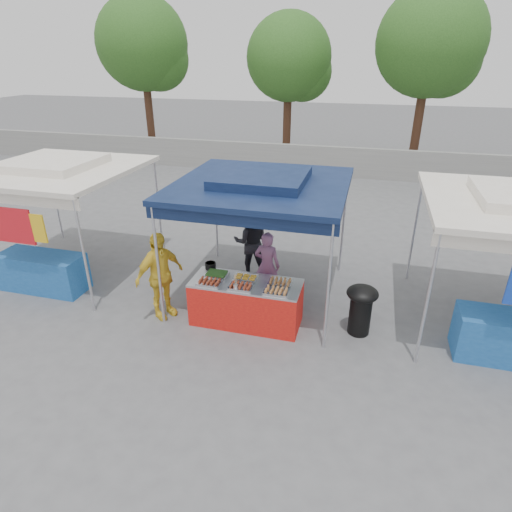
% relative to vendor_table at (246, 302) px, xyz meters
% --- Properties ---
extents(ground_plane, '(80.00, 80.00, 0.00)m').
position_rel_vendor_table_xyz_m(ground_plane, '(0.00, 0.10, -0.43)').
color(ground_plane, '#5E5F61').
extents(back_wall, '(40.00, 0.25, 1.20)m').
position_rel_vendor_table_xyz_m(back_wall, '(0.00, 11.10, 0.17)').
color(back_wall, gray).
rests_on(back_wall, ground_plane).
extents(main_canopy, '(3.20, 3.20, 2.57)m').
position_rel_vendor_table_xyz_m(main_canopy, '(0.00, 1.07, 1.94)').
color(main_canopy, silver).
rests_on(main_canopy, ground_plane).
extents(neighbor_stall_left, '(3.20, 3.20, 2.57)m').
position_rel_vendor_table_xyz_m(neighbor_stall_left, '(-4.50, 0.67, 1.18)').
color(neighbor_stall_left, silver).
rests_on(neighbor_stall_left, ground_plane).
extents(tree_0, '(4.09, 4.09, 7.03)m').
position_rel_vendor_table_xyz_m(tree_0, '(-8.44, 12.97, 4.39)').
color(tree_0, '#44281A').
rests_on(tree_0, ground_plane).
extents(tree_1, '(3.66, 3.63, 6.24)m').
position_rel_vendor_table_xyz_m(tree_1, '(-1.80, 13.40, 3.84)').
color(tree_1, '#44281A').
rests_on(tree_1, ground_plane).
extents(tree_2, '(4.08, 4.08, 7.02)m').
position_rel_vendor_table_xyz_m(tree_2, '(3.77, 12.83, 4.38)').
color(tree_2, '#44281A').
rests_on(tree_2, ground_plane).
extents(vendor_table, '(2.00, 0.80, 0.85)m').
position_rel_vendor_table_xyz_m(vendor_table, '(0.00, 0.00, 0.00)').
color(vendor_table, red).
rests_on(vendor_table, ground_plane).
extents(food_tray_fl, '(0.42, 0.30, 0.07)m').
position_rel_vendor_table_xyz_m(food_tray_fl, '(-0.61, -0.24, 0.46)').
color(food_tray_fl, silver).
rests_on(food_tray_fl, vendor_table).
extents(food_tray_fm, '(0.42, 0.30, 0.07)m').
position_rel_vendor_table_xyz_m(food_tray_fm, '(-0.02, -0.24, 0.46)').
color(food_tray_fm, silver).
rests_on(food_tray_fm, vendor_table).
extents(food_tray_fr, '(0.42, 0.30, 0.07)m').
position_rel_vendor_table_xyz_m(food_tray_fr, '(0.61, -0.24, 0.46)').
color(food_tray_fr, silver).
rests_on(food_tray_fr, vendor_table).
extents(food_tray_bl, '(0.42, 0.30, 0.07)m').
position_rel_vendor_table_xyz_m(food_tray_bl, '(-0.59, 0.09, 0.46)').
color(food_tray_bl, silver).
rests_on(food_tray_bl, vendor_table).
extents(food_tray_bm, '(0.42, 0.30, 0.07)m').
position_rel_vendor_table_xyz_m(food_tray_bm, '(-0.03, 0.10, 0.46)').
color(food_tray_bm, silver).
rests_on(food_tray_bm, vendor_table).
extents(food_tray_br, '(0.42, 0.30, 0.07)m').
position_rel_vendor_table_xyz_m(food_tray_br, '(0.61, 0.09, 0.46)').
color(food_tray_br, silver).
rests_on(food_tray_br, vendor_table).
extents(cooking_pot, '(0.21, 0.21, 0.12)m').
position_rel_vendor_table_xyz_m(cooking_pot, '(-0.81, 0.35, 0.48)').
color(cooking_pot, black).
rests_on(cooking_pot, vendor_table).
extents(skewer_cup, '(0.09, 0.09, 0.11)m').
position_rel_vendor_table_xyz_m(skewer_cup, '(-0.09, -0.32, 0.48)').
color(skewer_cup, silver).
rests_on(skewer_cup, vendor_table).
extents(wok_burner, '(0.56, 0.56, 0.94)m').
position_rel_vendor_table_xyz_m(wok_burner, '(2.05, 0.21, 0.13)').
color(wok_burner, black).
rests_on(wok_burner, ground_plane).
extents(crate_left, '(0.52, 0.36, 0.31)m').
position_rel_vendor_table_xyz_m(crate_left, '(-0.54, 0.57, -0.27)').
color(crate_left, '#153CAB').
rests_on(crate_left, ground_plane).
extents(crate_right, '(0.45, 0.32, 0.27)m').
position_rel_vendor_table_xyz_m(crate_right, '(0.16, 0.67, -0.29)').
color(crate_right, '#153CAB').
rests_on(crate_right, ground_plane).
extents(crate_stacked, '(0.42, 0.29, 0.25)m').
position_rel_vendor_table_xyz_m(crate_stacked, '(0.16, 0.67, -0.03)').
color(crate_stacked, '#153CAB').
rests_on(crate_stacked, crate_right).
extents(vendor_woman, '(0.55, 0.39, 1.45)m').
position_rel_vendor_table_xyz_m(vendor_woman, '(0.15, 0.98, 0.30)').
color(vendor_woman, '#915C86').
rests_on(vendor_woman, ground_plane).
extents(helper_man, '(0.90, 0.78, 1.60)m').
position_rel_vendor_table_xyz_m(helper_man, '(-0.44, 1.90, 0.37)').
color(helper_man, black).
rests_on(helper_man, ground_plane).
extents(customer_person, '(0.86, 1.08, 1.72)m').
position_rel_vendor_table_xyz_m(customer_person, '(-1.60, -0.20, 0.43)').
color(customer_person, yellow).
rests_on(customer_person, ground_plane).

